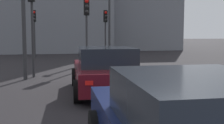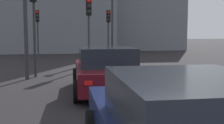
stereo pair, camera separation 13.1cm
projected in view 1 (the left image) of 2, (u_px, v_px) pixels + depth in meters
car_maroon_lead at (106, 71)px, 9.16m from camera, size 4.15×2.18×1.45m
traffic_light_near_left at (87, 18)px, 14.99m from camera, size 0.32×0.28×3.69m
traffic_light_near_right at (34, 23)px, 22.28m from camera, size 0.32×0.30×3.61m
traffic_light_far_left at (32, 8)px, 12.05m from camera, size 0.32×0.29×4.08m
traffic_light_far_right at (106, 23)px, 22.01m from camera, size 0.32×0.30×3.58m
street_lamp_far at (109, 7)px, 21.65m from camera, size 0.56×0.36×6.40m
building_facade_left at (123, 14)px, 34.82m from camera, size 11.12×10.85×8.20m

